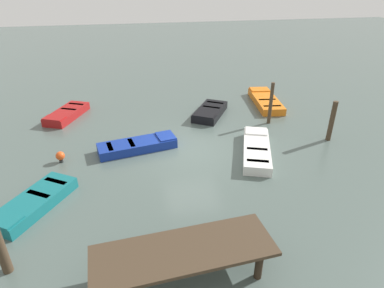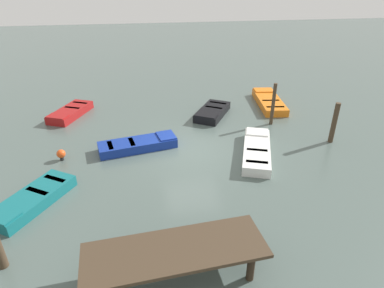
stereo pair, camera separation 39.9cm
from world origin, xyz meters
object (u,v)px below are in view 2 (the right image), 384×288
Objects in this scene: rowboat_white at (257,150)px; rowboat_red at (70,112)px; rowboat_teal at (32,199)px; marker_buoy at (61,154)px; mooring_piling_mid_right at (273,104)px; mooring_piling_mid_left at (334,123)px; rowboat_blue at (138,144)px; rowboat_black at (212,112)px; dock_segment at (175,253)px; rowboat_orange at (269,101)px.

rowboat_white is 10.29m from rowboat_red.
marker_buoy is (-0.40, -2.93, 0.07)m from rowboat_teal.
mooring_piling_mid_right is 1.14× the size of mooring_piling_mid_left.
rowboat_blue is at bearing 94.33° from rowboat_white.
mooring_piling_mid_left is (-12.34, -2.73, 0.73)m from rowboat_teal.
rowboat_blue is at bearing -21.10° from rowboat_black.
mooring_piling_mid_right is at bearing -49.43° from mooring_piling_mid_left.
rowboat_blue is 4.96m from rowboat_teal.
dock_segment reaches higher than rowboat_teal.
rowboat_teal is 2.96m from marker_buoy.
mooring_piling_mid_right is at bearing 91.16° from rowboat_black.
dock_segment is 1.57× the size of rowboat_black.
mooring_piling_mid_right is (-5.92, -8.73, 0.26)m from dock_segment.
rowboat_blue is 0.94× the size of rowboat_white.
rowboat_white is 4.61m from rowboat_black.
rowboat_blue and rowboat_teal have the same top height.
dock_segment is 1.33× the size of rowboat_blue.
mooring_piling_mid_left is at bearing 179.04° from marker_buoy.
marker_buoy is at bearing 177.62° from rowboat_blue.
rowboat_white is 0.97× the size of rowboat_orange.
mooring_piling_mid_right reaches higher than dock_segment.
marker_buoy is (10.82, 4.75, 0.07)m from rowboat_orange.
marker_buoy is (4.04, -6.61, -0.54)m from dock_segment.
rowboat_blue is 0.91× the size of rowboat_orange.
rowboat_black is 6.17m from mooring_piling_mid_left.
marker_buoy reaches higher than rowboat_red.
mooring_piling_mid_left reaches higher than marker_buoy.
mooring_piling_mid_right is at bearing 99.08° from rowboat_red.
rowboat_teal is 1.65× the size of mooring_piling_mid_left.
rowboat_red is at bearing -73.61° from dock_segment.
rowboat_red and rowboat_orange have the same top height.
mooring_piling_mid_right reaches higher than rowboat_teal.
rowboat_black is at bearing 113.18° from rowboat_orange.
dock_segment is at bearing 163.62° from rowboat_white.
rowboat_blue is at bearing 166.10° from rowboat_teal.
dock_segment is 5.79m from rowboat_teal.
mooring_piling_mid_left is at bearing -16.05° from rowboat_blue.
rowboat_white is 3.89m from mooring_piling_mid_left.
rowboat_black is at bearing -29.47° from mooring_piling_mid_right.
mooring_piling_mid_left reaches higher than rowboat_blue.
rowboat_white is 8.22m from marker_buoy.
rowboat_white is 3.55m from mooring_piling_mid_right.
rowboat_blue is 5.62m from rowboat_red.
rowboat_white and rowboat_orange have the same top height.
dock_segment is 7.14m from rowboat_white.
rowboat_black is 6.22× the size of marker_buoy.
rowboat_red and rowboat_teal have the same top height.
mooring_piling_mid_left is 11.96m from marker_buoy.
rowboat_white is at bearing 80.38° from rowboat_red.
rowboat_blue and rowboat_orange have the same top height.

